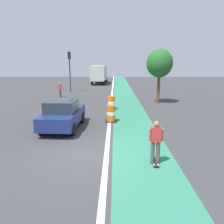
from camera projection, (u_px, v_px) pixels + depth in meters
ground_plane at (85, 154)px, 9.10m from camera, size 100.00×100.00×0.00m
bike_lane_strip at (127, 103)px, 20.76m from camera, size 2.50×80.00×0.01m
lane_divider_stripe at (111, 102)px, 20.78m from camera, size 0.20×80.00×0.01m
skateboarder_on_lane at (156, 141)px, 8.05m from camera, size 0.57×0.80×1.69m
parked_sedan_nearest at (63, 115)px, 12.46m from camera, size 2.05×4.17×1.70m
traffic_barrel_front at (111, 114)px, 14.00m from camera, size 0.73×0.73×1.09m
traffic_barrel_mid at (111, 103)px, 17.71m from camera, size 0.73×0.73×1.09m
delivery_truck_down_block at (99, 73)px, 38.72m from camera, size 2.61×7.68×3.23m
traffic_light_corner at (70, 65)px, 27.70m from camera, size 0.41×0.32×5.10m
pedestrian_crossing at (60, 90)px, 23.70m from camera, size 0.34×0.20×1.61m
street_tree_sidewalk at (160, 64)px, 19.81m from camera, size 2.40×2.40×5.00m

